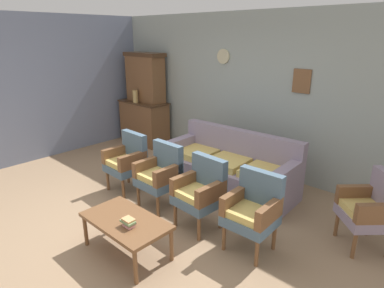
# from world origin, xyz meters

# --- Properties ---
(ground_plane) EXTENTS (7.68, 7.68, 0.00)m
(ground_plane) POSITION_xyz_m (0.00, 0.00, 0.00)
(ground_plane) COLOR #997A5B
(wall_back_with_decor) EXTENTS (6.40, 0.09, 2.70)m
(wall_back_with_decor) POSITION_xyz_m (0.00, 2.63, 1.35)
(wall_back_with_decor) COLOR #939E99
(wall_back_with_decor) RESTS_ON ground
(wall_left_side) EXTENTS (0.06, 5.20, 2.70)m
(wall_left_side) POSITION_xyz_m (-3.23, 0.00, 1.35)
(wall_left_side) COLOR slate
(wall_left_side) RESTS_ON ground
(side_cabinet) EXTENTS (1.16, 0.55, 0.93)m
(side_cabinet) POSITION_xyz_m (-2.50, 2.25, 0.47)
(side_cabinet) COLOR brown
(side_cabinet) RESTS_ON ground
(cabinet_upper_hutch) EXTENTS (0.99, 0.38, 1.03)m
(cabinet_upper_hutch) POSITION_xyz_m (-2.50, 2.33, 1.45)
(cabinet_upper_hutch) COLOR brown
(cabinet_upper_hutch) RESTS_ON side_cabinet
(vase_on_cabinet) EXTENTS (0.11, 0.11, 0.27)m
(vase_on_cabinet) POSITION_xyz_m (-2.54, 2.06, 1.06)
(vase_on_cabinet) COLOR tan
(vase_on_cabinet) RESTS_ON side_cabinet
(floral_couch) EXTENTS (2.12, 0.88, 0.90)m
(floral_couch) POSITION_xyz_m (0.31, 1.66, 0.32)
(floral_couch) COLOR gray
(floral_couch) RESTS_ON ground
(armchair_near_couch_end) EXTENTS (0.53, 0.51, 0.90)m
(armchair_near_couch_end) POSITION_xyz_m (-0.84, 0.55, 0.50)
(armchair_near_couch_end) COLOR slate
(armchair_near_couch_end) RESTS_ON ground
(armchair_by_doorway) EXTENTS (0.53, 0.50, 0.90)m
(armchair_by_doorway) POSITION_xyz_m (-0.08, 0.55, 0.50)
(armchair_by_doorway) COLOR slate
(armchair_by_doorway) RESTS_ON ground
(armchair_near_cabinet) EXTENTS (0.55, 0.52, 0.90)m
(armchair_near_cabinet) POSITION_xyz_m (0.67, 0.54, 0.50)
(armchair_near_cabinet) COLOR slate
(armchair_near_cabinet) RESTS_ON ground
(armchair_row_middle) EXTENTS (0.54, 0.51, 0.90)m
(armchair_row_middle) POSITION_xyz_m (1.40, 0.59, 0.50)
(armchair_row_middle) COLOR slate
(armchair_row_middle) RESTS_ON ground
(wingback_chair_by_fireplace) EXTENTS (0.71, 0.71, 0.90)m
(wingback_chair_by_fireplace) POSITION_xyz_m (2.34, 1.50, 0.50)
(wingback_chair_by_fireplace) COLOR gray
(wingback_chair_by_fireplace) RESTS_ON ground
(coffee_table) EXTENTS (1.00, 0.56, 0.42)m
(coffee_table) POSITION_xyz_m (0.44, -0.42, 0.38)
(coffee_table) COLOR brown
(coffee_table) RESTS_ON ground
(book_stack_on_table) EXTENTS (0.16, 0.11, 0.09)m
(book_stack_on_table) POSITION_xyz_m (0.57, -0.48, 0.47)
(book_stack_on_table) COLOR #F2A4A3
(book_stack_on_table) RESTS_ON coffee_table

